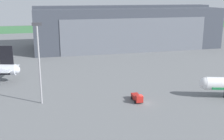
# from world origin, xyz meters

# --- Properties ---
(ground_plane) EXTENTS (440.00, 440.00, 0.00)m
(ground_plane) POSITION_xyz_m (0.00, 0.00, 0.00)
(ground_plane) COLOR slate
(grass_field_strip) EXTENTS (440.00, 56.00, 0.08)m
(grass_field_strip) POSITION_xyz_m (0.00, 186.59, 0.04)
(grass_field_strip) COLOR #3A7041
(grass_field_strip) RESTS_ON ground_plane
(maintenance_hangar) EXTENTS (97.54, 39.29, 22.56)m
(maintenance_hangar) POSITION_xyz_m (20.38, 85.19, 10.82)
(maintenance_hangar) COLOR #383D47
(maintenance_hangar) RESTS_ON ground_plane
(stair_truck) EXTENTS (2.38, 5.21, 2.22)m
(stair_truck) POSITION_xyz_m (-1.31, 1.73, 1.09)
(stair_truck) COLOR #AD1E19
(stair_truck) RESTS_ON ground_plane
(apron_light_mast) EXTENTS (2.40, 0.50, 21.37)m
(apron_light_mast) POSITION_xyz_m (-26.41, 6.77, 12.36)
(apron_light_mast) COLOR #99999E
(apron_light_mast) RESTS_ON ground_plane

